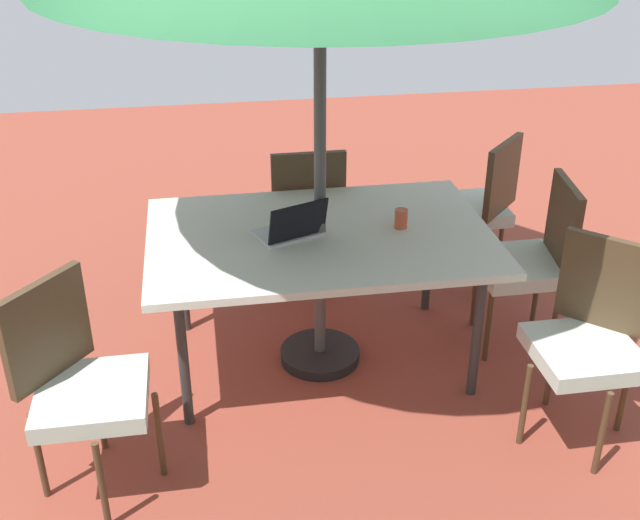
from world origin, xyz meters
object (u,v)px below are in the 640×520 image
chair_northwest (590,335)px  cup (401,219)px  chair_southwest (477,203)px  laptop (292,229)px  chair_west (531,256)px  dining_table (320,242)px  chair_northeast (79,380)px  chair_south (305,210)px

chair_northwest → cup: (0.70, -0.79, 0.28)m
chair_southwest → laptop: (1.27, 0.75, 0.27)m
chair_west → laptop: bearing=-81.6°
laptop → cup: laptop is taller
cup → chair_west: bearing=179.1°
dining_table → chair_northwest: (-1.13, 0.79, -0.17)m
chair_northeast → chair_west: same height
chair_northeast → cup: 1.77m
chair_southwest → chair_northwest: same height
chair_southwest → laptop: size_ratio=2.52×
laptop → cup: (-0.57, -0.02, 0.00)m
chair_south → chair_northwest: 1.92m
chair_northwest → cup: chair_northwest is taller
chair_southwest → chair_west: 0.74m
dining_table → chair_southwest: chair_southwest is taller
chair_southwest → cup: chair_southwest is taller
chair_northeast → cup: size_ratio=9.71×
chair_west → cup: bearing=-82.9°
chair_southwest → cup: bearing=0.1°
chair_northwest → chair_south: bearing=168.2°
chair_west → laptop: laptop is taller
chair_west → chair_southwest: bearing=-168.2°
dining_table → chair_south: size_ratio=1.79×
chair_south → chair_west: (-1.13, 0.80, 0.00)m
chair_northwest → chair_southwest: bearing=133.9°
chair_west → cup: size_ratio=9.71×
laptop → cup: bearing=160.4°
chair_southwest → laptop: laptop is taller
dining_table → chair_south: chair_south is taller
chair_south → laptop: size_ratio=2.52×
cup → laptop: bearing=2.2°
chair_southwest → chair_northwest: (-0.01, 1.52, 0.00)m
chair_southwest → laptop: bearing=-15.6°
chair_northeast → cup: bearing=-25.1°
dining_table → chair_northeast: 1.39m
chair_southwest → chair_northeast: (2.27, 1.50, 0.00)m
chair_south → chair_northeast: bearing=52.4°
chair_south → cup: chair_south is taller
chair_northeast → laptop: (-1.00, -0.74, 0.27)m
dining_table → laptop: laptop is taller
chair_south → chair_northwest: (-1.09, 1.58, 0.00)m
dining_table → chair_west: size_ratio=1.79×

